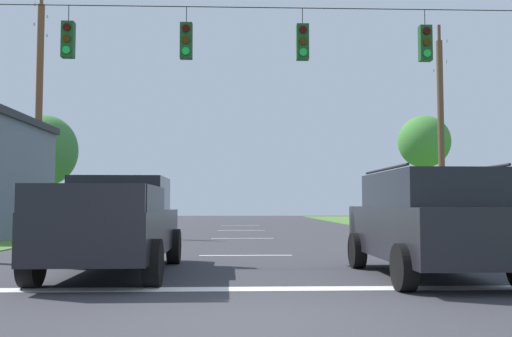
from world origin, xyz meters
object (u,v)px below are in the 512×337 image
object	(u,v)px
tree_roadside_far_right	(45,151)
suv_black	(428,221)
utility_pole_near_left	(39,113)
overhead_signal_span	(240,106)
utility_pole_mid_right	(441,130)
tree_roadside_right	(424,142)
pickup_truck	(116,225)

from	to	relation	value
tree_roadside_far_right	suv_black	bearing A→B (deg)	-56.90
utility_pole_near_left	suv_black	bearing A→B (deg)	-49.90
overhead_signal_span	suv_black	size ratio (longest dim) A/B	3.38
suv_black	tree_roadside_far_right	distance (m)	27.42
utility_pole_mid_right	tree_roadside_right	xyz separation A→B (m)	(2.34, 9.18, 0.48)
utility_pole_mid_right	tree_roadside_right	bearing A→B (deg)	75.69
utility_pole_mid_right	tree_roadside_far_right	bearing A→B (deg)	157.85
overhead_signal_span	pickup_truck	xyz separation A→B (m)	(-2.52, -3.13, -2.99)
pickup_truck	suv_black	world-z (taller)	suv_black
suv_black	utility_pole_near_left	xyz separation A→B (m)	(-12.49, 14.84, 4.42)
pickup_truck	tree_roadside_right	distance (m)	26.99
overhead_signal_span	tree_roadside_right	world-z (taller)	overhead_signal_span
suv_black	utility_pole_near_left	bearing A→B (deg)	130.10
tree_roadside_far_right	utility_pole_mid_right	bearing A→B (deg)	-22.15
utility_pole_mid_right	pickup_truck	bearing A→B (deg)	-130.86
suv_black	utility_pole_near_left	world-z (taller)	utility_pole_near_left
pickup_truck	utility_pole_mid_right	bearing A→B (deg)	49.14
overhead_signal_span	utility_pole_near_left	distance (m)	14.10
utility_pole_near_left	tree_roadside_far_right	xyz separation A→B (m)	(-2.36, 7.94, -0.97)
pickup_truck	utility_pole_near_left	distance (m)	15.97
utility_pole_mid_right	utility_pole_near_left	world-z (taller)	utility_pole_near_left
overhead_signal_span	tree_roadside_right	bearing A→B (deg)	59.54
pickup_truck	utility_pole_mid_right	distance (m)	18.24
overhead_signal_span	tree_roadside_far_right	distance (m)	21.88
suv_black	tree_roadside_right	bearing A→B (deg)	71.34
utility_pole_near_left	tree_roadside_right	distance (m)	22.27
tree_roadside_right	tree_roadside_far_right	bearing A→B (deg)	-177.90
utility_pole_mid_right	overhead_signal_span	bearing A→B (deg)	-131.43
suv_black	tree_roadside_far_right	world-z (taller)	tree_roadside_far_right
suv_black	utility_pole_near_left	distance (m)	19.90
utility_pole_mid_right	tree_roadside_far_right	xyz separation A→B (m)	(-20.49, 8.34, -0.21)
suv_black	utility_pole_mid_right	world-z (taller)	utility_pole_mid_right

